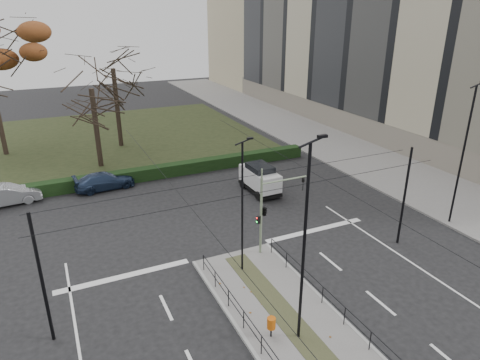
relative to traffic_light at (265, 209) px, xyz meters
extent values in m
plane|color=black|center=(-1.77, -4.31, -2.79)|extent=(140.00, 140.00, 0.00)
cube|color=slate|center=(-1.77, -6.81, -2.72)|extent=(4.40, 15.00, 0.14)
cube|color=slate|center=(16.23, 17.69, -2.72)|extent=(8.00, 90.00, 0.14)
cube|color=black|center=(-7.77, 27.69, -2.74)|extent=(38.00, 26.00, 0.10)
cube|color=black|center=(-7.77, 14.29, -2.29)|extent=(38.00, 1.00, 1.00)
cube|color=#BCAF88|center=(26.23, 19.69, 6.21)|extent=(12.00, 52.00, 18.00)
cube|color=black|center=(20.18, 19.69, 7.11)|extent=(0.10, 50.96, 14.76)
cylinder|color=black|center=(-3.82, -0.31, -2.20)|extent=(0.04, 0.04, 0.90)
cylinder|color=black|center=(0.28, -0.31, -2.20)|extent=(0.04, 0.04, 0.90)
cylinder|color=black|center=(-3.82, -6.91, -1.75)|extent=(0.04, 13.20, 0.04)
cylinder|color=black|center=(0.28, -6.91, -1.75)|extent=(0.04, 13.20, 0.04)
cylinder|color=black|center=(-11.37, -2.31, 0.21)|extent=(0.14, 0.14, 6.00)
cylinder|color=black|center=(7.83, -2.31, 0.21)|extent=(0.14, 0.14, 6.00)
cylinder|color=black|center=(-1.77, -3.31, 2.71)|extent=(20.00, 0.02, 0.02)
cylinder|color=black|center=(-1.77, -1.31, 2.71)|extent=(20.00, 0.02, 0.02)
cylinder|color=black|center=(-5.27, -6.31, 2.51)|extent=(0.02, 34.00, 0.02)
cylinder|color=black|center=(1.73, -6.31, 2.51)|extent=(0.02, 34.00, 0.02)
cylinder|color=gray|center=(-0.27, 0.00, -0.37)|extent=(0.14, 0.14, 4.56)
cylinder|color=gray|center=(1.14, 0.00, 1.55)|extent=(2.80, 0.09, 0.09)
imported|color=black|center=(2.36, 0.00, 1.12)|extent=(0.14, 0.16, 0.79)
imported|color=black|center=(-0.07, 0.00, -0.02)|extent=(0.47, 1.76, 0.70)
cube|color=black|center=(-0.42, 0.00, -0.55)|extent=(0.19, 0.14, 0.44)
sphere|color=#FF0C0C|center=(-0.51, 0.00, -0.42)|extent=(0.10, 0.10, 0.10)
sphere|color=#0CE533|center=(-0.51, 0.00, -0.65)|extent=(0.10, 0.10, 0.10)
cylinder|color=black|center=(-2.98, -6.20, -2.42)|extent=(0.07, 0.07, 0.46)
cylinder|color=#BE520B|center=(-2.98, -6.20, -1.96)|extent=(0.37, 0.37, 0.51)
cylinder|color=black|center=(-1.93, -6.70, 1.63)|extent=(0.13, 0.13, 8.57)
cube|color=black|center=(-1.45, -6.70, 6.08)|extent=(0.38, 0.15, 0.11)
cylinder|color=black|center=(-1.94, -1.13, 0.88)|extent=(0.11, 0.11, 7.07)
cube|color=black|center=(-1.54, -1.13, 4.55)|extent=(0.31, 0.12, 0.09)
cylinder|color=black|center=(12.73, -1.82, 1.76)|extent=(0.13, 0.13, 8.83)
imported|color=#94979A|center=(-13.59, 13.63, -2.05)|extent=(4.65, 2.02, 1.49)
imported|color=#22324F|center=(-6.79, 13.69, -2.13)|extent=(4.68, 2.22, 1.32)
cube|color=silver|center=(3.87, 8.06, -1.65)|extent=(1.74, 3.94, 1.26)
cube|color=black|center=(3.87, 8.06, -0.90)|extent=(1.56, 2.18, 0.59)
cube|color=black|center=(3.87, 8.06, -2.49)|extent=(1.78, 4.02, 0.18)
cylinder|color=black|center=(4.72, 6.80, -2.46)|extent=(0.24, 0.67, 0.66)
cylinder|color=black|center=(3.08, 6.75, -2.46)|extent=(0.24, 0.67, 0.66)
cylinder|color=black|center=(4.65, 9.37, -2.46)|extent=(0.24, 0.67, 0.66)
cylinder|color=black|center=(3.01, 9.32, -2.46)|extent=(0.24, 0.67, 0.66)
cylinder|color=black|center=(-3.57, 24.53, 1.15)|extent=(0.44, 0.44, 7.68)
cylinder|color=black|center=(-6.36, 19.03, 0.72)|extent=(0.44, 0.44, 6.82)
camera|label=1|loc=(-10.24, -18.68, 10.25)|focal=32.00mm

